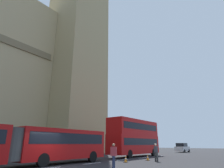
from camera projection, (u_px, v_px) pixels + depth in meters
The scene contains 9 objects.
ground_plane at pixel (49, 168), 13.59m from camera, with size 160.00×160.00×0.00m, color #262628.
lane_centre_marking at pixel (72, 166), 15.21m from camera, with size 34.40×0.16×0.01m.
articulated_bus at pixel (9, 143), 13.68m from camera, with size 18.14×2.54×2.90m.
double_decker_bus at pixel (135, 136), 26.83m from camera, with size 9.90×2.54×4.90m.
sedan_lead at pixel (182, 148), 40.36m from camera, with size 4.40×1.86×1.85m.
traffic_cone_west at pixel (126, 159), 17.89m from camera, with size 0.36×0.36×0.58m.
traffic_cone_middle at pixel (148, 158), 19.94m from camera, with size 0.36×0.36×0.58m.
pedestrian_near_cones at pixel (114, 155), 13.27m from camera, with size 0.38×0.46×1.69m.
pedestrian_by_kerb at pixel (156, 152), 18.77m from camera, with size 0.41×0.36×1.69m.
Camera 1 is at (-8.82, -12.68, 1.64)m, focal length 30.50 mm.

